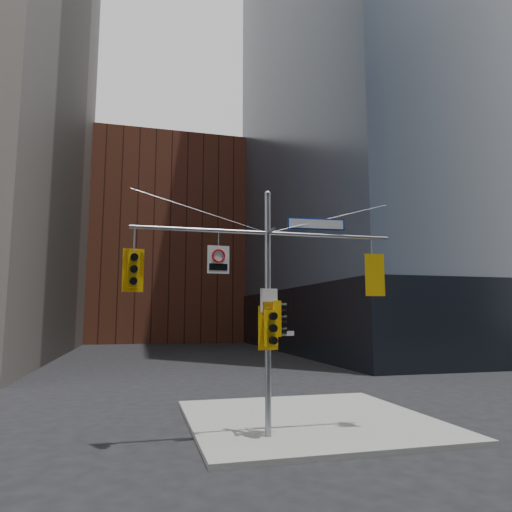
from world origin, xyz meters
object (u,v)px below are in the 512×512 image
signal_assembly (268,286)px  traffic_light_pole_side (279,319)px  traffic_light_west_arm (133,270)px  street_sign_blade (316,224)px  regulatory_sign_arm (218,259)px  traffic_light_pole_front (270,328)px  traffic_light_east_arm (372,275)px

signal_assembly → traffic_light_pole_side: (0.32, -0.00, -0.96)m
traffic_light_west_arm → street_sign_blade: 5.62m
traffic_light_west_arm → regulatory_sign_arm: regulatory_sign_arm is taller
traffic_light_pole_front → street_sign_blade: street_sign_blade is taller
traffic_light_west_arm → regulatory_sign_arm: bearing=-4.7°
traffic_light_west_arm → traffic_light_pole_side: size_ratio=1.16×
traffic_light_east_arm → traffic_light_pole_front: 3.79m
signal_assembly → traffic_light_west_arm: signal_assembly is taller
traffic_light_east_arm → traffic_light_pole_front: size_ratio=1.04×
traffic_light_pole_side → traffic_light_pole_front: bearing=143.3°
traffic_light_east_arm → regulatory_sign_arm: bearing=4.1°
traffic_light_east_arm → street_sign_blade: size_ratio=0.71×
signal_assembly → traffic_light_pole_side: signal_assembly is taller
traffic_light_east_arm → traffic_light_pole_side: bearing=3.9°
signal_assembly → regulatory_sign_arm: size_ratio=9.89×
signal_assembly → street_sign_blade: bearing=0.1°
signal_assembly → street_sign_blade: 2.48m
regulatory_sign_arm → traffic_light_pole_front: bearing=-14.8°
traffic_light_east_arm → street_sign_blade: bearing=3.8°
traffic_light_pole_front → regulatory_sign_arm: regulatory_sign_arm is taller
traffic_light_pole_front → traffic_light_pole_side: bearing=32.4°
traffic_light_west_arm → regulatory_sign_arm: (2.36, -0.03, 0.38)m
traffic_light_east_arm → traffic_light_pole_side: traffic_light_east_arm is taller
traffic_light_pole_side → traffic_light_pole_front: traffic_light_pole_side is taller
traffic_light_pole_front → traffic_light_west_arm: bearing=169.1°
signal_assembly → traffic_light_pole_side: 1.01m
signal_assembly → traffic_light_pole_front: signal_assembly is taller
signal_assembly → traffic_light_pole_front: 1.25m
traffic_light_west_arm → traffic_light_pole_side: bearing=-4.2°
traffic_light_pole_front → street_sign_blade: (1.56, 0.27, 3.16)m
traffic_light_pole_side → traffic_light_west_arm: bearing=103.9°
traffic_light_east_arm → signal_assembly: bearing=3.8°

